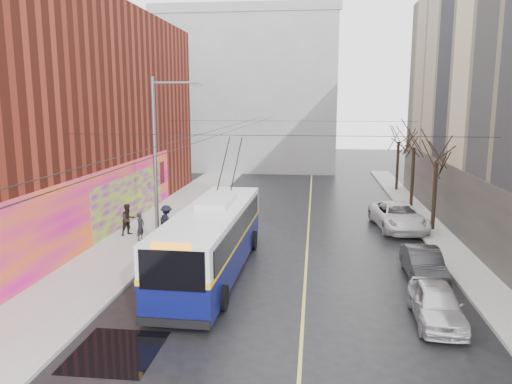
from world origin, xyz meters
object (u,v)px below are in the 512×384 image
tree_far (399,133)px  parked_car_b (423,264)px  following_car (232,201)px  pedestrian_c (167,221)px  tree_mid (415,137)px  trolleybus (212,239)px  parked_car_a (436,304)px  pedestrian_b (128,220)px  pedestrian_a (140,227)px  streetlight_pole (158,160)px  tree_near (437,150)px  parked_car_c (398,216)px

tree_far → parked_car_b: tree_far is taller
parked_car_b → following_car: bearing=129.7°
following_car → pedestrian_c: pedestrian_c is taller
tree_mid → pedestrian_c: bearing=-145.3°
trolleybus → parked_car_b: (9.44, 0.46, -0.95)m
trolleybus → parked_car_a: size_ratio=3.07×
following_car → pedestrian_b: pedestrian_b is taller
tree_mid → pedestrian_a: size_ratio=4.30×
parked_car_a → tree_mid: bearing=83.7°
following_car → tree_mid: bearing=11.4°
streetlight_pole → following_car: (2.07, 10.20, -4.11)m
streetlight_pole → pedestrian_b: 5.25m
pedestrian_c → parked_car_a: bearing=-178.6°
tree_near → parked_car_c: (-2.00, 0.32, -4.17)m
pedestrian_a → pedestrian_c: size_ratio=0.84×
tree_near → parked_car_a: bearing=-101.9°
tree_mid → trolleybus: (-11.74, -16.03, -3.63)m
trolleybus → pedestrian_b: (-6.09, 5.48, -0.56)m
following_car → streetlight_pole: bearing=-102.2°
pedestrian_a → streetlight_pole: bearing=-117.6°
pedestrian_a → pedestrian_b: size_ratio=0.85×
tree_far → pedestrian_b: bearing=-135.5°
streetlight_pole → tree_mid: bearing=40.7°
tree_far → parked_car_a: tree_far is taller
streetlight_pole → parked_car_a: (12.36, -7.14, -4.16)m
parked_car_a → pedestrian_a: size_ratio=2.60×
trolleybus → parked_car_a: 9.90m
tree_far → streetlight_pole: bearing=-127.1°
tree_far → trolleybus: 26.09m
pedestrian_a → parked_car_c: bearing=-57.2°
parked_car_c → pedestrian_a: bearing=-168.6°
pedestrian_b → parked_car_b: bearing=-72.1°
parked_car_b → tree_mid: bearing=81.2°
trolleybus → parked_car_a: (8.96, -4.11, -0.93)m
pedestrian_a → pedestrian_c: bearing=-42.7°
tree_far → tree_near: bearing=-90.0°
streetlight_pole → tree_mid: 19.96m
streetlight_pole → pedestrian_a: streetlight_pole is taller
trolleybus → pedestrian_a: size_ratio=7.98×
tree_mid → trolleybus: tree_mid is taller
parked_car_a → following_car: following_car is taller
tree_mid → parked_car_a: (-2.78, -20.14, -4.56)m
parked_car_c → pedestrian_a: size_ratio=3.72×
trolleybus → parked_car_c: bearing=45.0°
parked_car_b → following_car: (-10.77, 12.78, 0.07)m
tree_near → pedestrian_a: 17.83m
parked_car_a → parked_car_c: bearing=88.2°
pedestrian_c → tree_mid: bearing=-107.4°
pedestrian_b → pedestrian_c: 2.34m
parked_car_b → parked_car_c: (0.30, 8.89, 0.13)m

